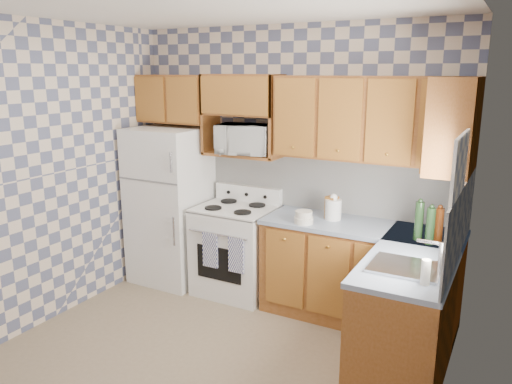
{
  "coord_description": "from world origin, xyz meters",
  "views": [
    {
      "loc": [
        2.02,
        -2.91,
        2.27
      ],
      "look_at": [
        0.05,
        0.75,
        1.25
      ],
      "focal_mm": 35.0,
      "sensor_mm": 36.0,
      "label": 1
    }
  ],
  "objects_px": {
    "refrigerator": "(170,205)",
    "microwave": "(245,139)",
    "stove_body": "(236,251)",
    "electric_kettle": "(333,209)"
  },
  "relations": [
    {
      "from": "microwave",
      "to": "electric_kettle",
      "type": "bearing_deg",
      "value": -15.85
    },
    {
      "from": "electric_kettle",
      "to": "refrigerator",
      "type": "bearing_deg",
      "value": -177.34
    },
    {
      "from": "refrigerator",
      "to": "microwave",
      "type": "xyz_separation_m",
      "value": [
        0.85,
        0.15,
        0.76
      ]
    },
    {
      "from": "stove_body",
      "to": "electric_kettle",
      "type": "relative_size",
      "value": 4.73
    },
    {
      "from": "stove_body",
      "to": "electric_kettle",
      "type": "distance_m",
      "value": 1.16
    },
    {
      "from": "microwave",
      "to": "refrigerator",
      "type": "bearing_deg",
      "value": 178.06
    },
    {
      "from": "stove_body",
      "to": "microwave",
      "type": "relative_size",
      "value": 1.68
    },
    {
      "from": "stove_body",
      "to": "microwave",
      "type": "bearing_deg",
      "value": 71.14
    },
    {
      "from": "microwave",
      "to": "electric_kettle",
      "type": "relative_size",
      "value": 2.81
    },
    {
      "from": "refrigerator",
      "to": "stove_body",
      "type": "relative_size",
      "value": 1.87
    }
  ]
}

